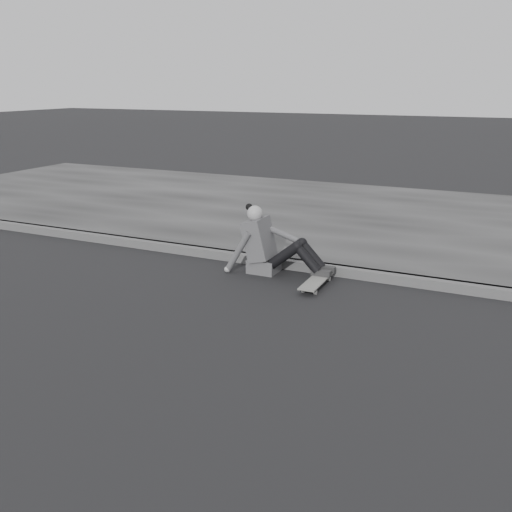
{
  "coord_description": "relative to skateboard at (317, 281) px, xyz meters",
  "views": [
    {
      "loc": [
        -0.09,
        -4.09,
        2.35
      ],
      "look_at": [
        -2.61,
        1.41,
        0.5
      ],
      "focal_mm": 40.0,
      "sensor_mm": 36.0,
      "label": 1
    }
  ],
  "objects": [
    {
      "name": "seated_woman",
      "position": [
        -0.73,
        0.25,
        0.29
      ],
      "size": [
        1.38,
        0.46,
        0.88
      ],
      "color": "#48484A",
      "rests_on": "ground"
    },
    {
      "name": "curb",
      "position": [
        2.11,
        0.52,
        -0.01
      ],
      "size": [
        24.0,
        0.16,
        0.12
      ],
      "primitive_type": "cube",
      "color": "#4B4B4B",
      "rests_on": "ground"
    },
    {
      "name": "ground",
      "position": [
        2.11,
        -2.06,
        -0.07
      ],
      "size": [
        80.0,
        80.0,
        0.0
      ],
      "primitive_type": "plane",
      "color": "black",
      "rests_on": "ground"
    },
    {
      "name": "skateboard",
      "position": [
        0.0,
        0.0,
        0.0
      ],
      "size": [
        0.2,
        0.78,
        0.09
      ],
      "color": "gray",
      "rests_on": "ground"
    }
  ]
}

